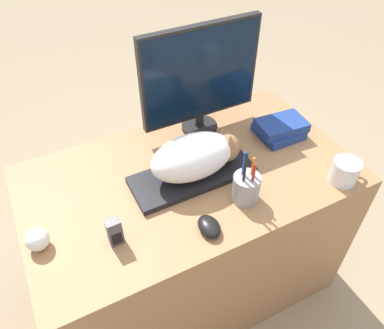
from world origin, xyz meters
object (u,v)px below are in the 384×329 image
(cat, at_px, (198,155))
(coffee_mug, at_px, (345,171))
(monitor, at_px, (201,77))
(phone, at_px, (115,232))
(pen_cup, at_px, (246,187))
(computer_mouse, at_px, (209,226))
(baseball, at_px, (37,239))
(keyboard, at_px, (193,175))
(book_stack, at_px, (280,128))

(cat, relative_size, coffee_mug, 2.63)
(monitor, xyz_separation_m, phone, (-0.50, -0.40, -0.20))
(cat, bearing_deg, pen_cup, -61.77)
(cat, height_order, computer_mouse, cat)
(cat, relative_size, baseball, 4.68)
(keyboard, relative_size, cat, 1.33)
(monitor, distance_m, book_stack, 0.39)
(keyboard, xyz_separation_m, pen_cup, (0.11, -0.17, 0.04))
(monitor, bearing_deg, computer_mouse, -114.74)
(keyboard, relative_size, pen_cup, 2.03)
(pen_cup, height_order, book_stack, pen_cup)
(baseball, bearing_deg, computer_mouse, -20.33)
(pen_cup, bearing_deg, baseball, 169.82)
(baseball, xyz_separation_m, phone, (0.22, -0.09, 0.01))
(baseball, distance_m, phone, 0.24)
(baseball, distance_m, book_stack, 1.00)
(keyboard, bearing_deg, book_stack, 7.53)
(keyboard, distance_m, coffee_mug, 0.55)
(phone, bearing_deg, cat, 21.86)
(cat, height_order, book_stack, cat)
(monitor, xyz_separation_m, coffee_mug, (0.32, -0.51, -0.20))
(coffee_mug, distance_m, pen_cup, 0.38)
(book_stack, bearing_deg, coffee_mug, -81.55)
(cat, height_order, coffee_mug, cat)
(cat, distance_m, book_stack, 0.42)
(coffee_mug, height_order, pen_cup, pen_cup)
(cat, distance_m, phone, 0.39)
(coffee_mug, distance_m, baseball, 1.06)
(keyboard, height_order, cat, cat)
(keyboard, distance_m, baseball, 0.57)
(pen_cup, bearing_deg, monitor, 83.57)
(keyboard, xyz_separation_m, cat, (0.02, -0.00, 0.09))
(baseball, bearing_deg, cat, 5.29)
(cat, height_order, monitor, monitor)
(computer_mouse, bearing_deg, pen_cup, 19.63)
(coffee_mug, bearing_deg, baseball, 168.64)
(monitor, bearing_deg, baseball, -157.18)
(coffee_mug, bearing_deg, computer_mouse, 177.36)
(baseball, relative_size, book_stack, 0.35)
(phone, bearing_deg, monitor, 38.10)
(cat, distance_m, monitor, 0.32)
(pen_cup, bearing_deg, computer_mouse, -160.37)
(keyboard, xyz_separation_m, phone, (-0.34, -0.15, 0.04))
(monitor, xyz_separation_m, pen_cup, (-0.05, -0.42, -0.19))
(monitor, height_order, phone, monitor)
(cat, bearing_deg, keyboard, 180.00)
(coffee_mug, xyz_separation_m, baseball, (-1.04, 0.21, -0.01))
(pen_cup, xyz_separation_m, book_stack, (0.32, 0.23, -0.02))
(keyboard, xyz_separation_m, computer_mouse, (-0.06, -0.24, 0.01))
(pen_cup, relative_size, baseball, 3.08)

